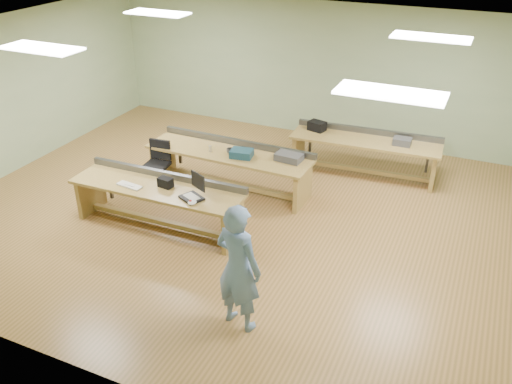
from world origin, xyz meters
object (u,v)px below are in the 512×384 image
workbench_back (365,148)px  parts_bin_teal (242,153)px  workbench_mid (230,161)px  task_chair (158,171)px  laptop_base (192,198)px  parts_bin_grey (289,157)px  drinks_can (210,149)px  mug (230,151)px  person (238,268)px  workbench_front (158,196)px  camera_bag (165,182)px

workbench_back → parts_bin_teal: 2.55m
workbench_mid → task_chair: size_ratio=3.47×
workbench_back → parts_bin_teal: (-1.85, -1.73, 0.26)m
laptop_base → parts_bin_grey: 2.13m
drinks_can → parts_bin_teal: bearing=2.0°
task_chair → workbench_mid: bearing=17.7°
mug → task_chair: bearing=-159.8°
workbench_back → drinks_can: size_ratio=26.44×
laptop_base → parts_bin_grey: size_ratio=0.73×
workbench_mid → workbench_back: (2.16, 1.61, -0.01)m
parts_bin_teal → mug: 0.27m
person → workbench_mid: bearing=-49.6°
workbench_front → workbench_mid: (0.46, 1.70, 0.00)m
task_chair → parts_bin_grey: task_chair is taller
person → camera_bag: 2.68m
workbench_front → person: person is taller
laptop_base → parts_bin_grey: bearing=92.0°
laptop_base → mug: 1.80m
workbench_mid → camera_bag: (-0.32, -1.67, 0.27)m
laptop_base → mug: bearing=123.5°
laptop_base → drinks_can: size_ratio=3.08×
workbench_back → parts_bin_teal: size_ratio=7.48×
workbench_front → parts_bin_teal: (0.76, 1.58, 0.26)m
workbench_back → parts_bin_grey: size_ratio=6.23×
workbench_front → workbench_mid: same height
task_chair → parts_bin_teal: size_ratio=2.35×
workbench_back → task_chair: 4.03m
task_chair → drinks_can: 1.11m
workbench_mid → parts_bin_teal: size_ratio=8.14×
parts_bin_grey → workbench_mid: bearing=-175.7°
laptop_base → mug: (-0.23, 1.78, 0.03)m
workbench_front → laptop_base: 0.77m
person → parts_bin_teal: size_ratio=4.52×
workbench_front → person: 2.79m
parts_bin_teal → mug: bearing=168.4°
person → laptop_base: size_ratio=5.19×
workbench_back → mug: workbench_back is taller
person → task_chair: size_ratio=1.93×
parts_bin_grey → drinks_can: 1.48m
task_chair → drinks_can: task_chair is taller
workbench_front → parts_bin_grey: bearing=47.3°
parts_bin_grey → laptop_base: bearing=-114.1°
parts_bin_teal → drinks_can: 0.63m
task_chair → camera_bag: bearing=-56.4°
laptop_base → parts_bin_teal: parts_bin_teal is taller
camera_bag → mug: 1.64m
camera_bag → parts_bin_grey: camera_bag is taller
workbench_mid → parts_bin_grey: 1.17m
workbench_front → laptop_base: workbench_front is taller
camera_bag → laptop_base: bearing=-9.2°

